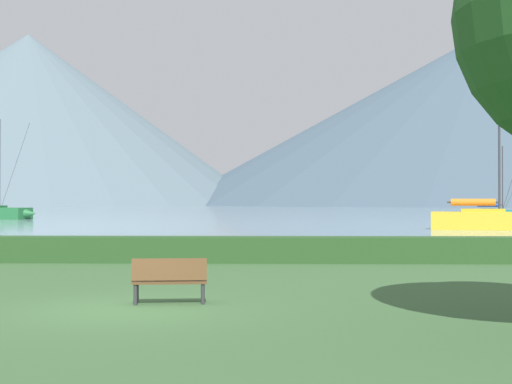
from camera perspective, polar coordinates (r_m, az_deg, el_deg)
ground_plane at (r=14.92m, az=-10.13°, el=-8.88°), size 1000.00×1000.00×0.00m
harbor_water at (r=151.51m, az=0.41°, el=-1.39°), size 320.00×246.00×0.00m
hedge_line at (r=25.69m, az=-5.14°, el=-4.40°), size 80.00×1.20×0.88m
sailboat_slip_1 at (r=85.04m, az=18.08°, el=-1.59°), size 7.50×3.85×7.95m
sailboat_slip_5 at (r=55.48m, az=17.59°, el=-1.95°), size 9.48×4.55×14.08m
park_bench_near_path at (r=15.51m, az=-6.65°, el=-6.60°), size 1.57×0.63×0.95m
distant_hill_west_ridge at (r=340.09m, az=17.39°, el=5.46°), size 277.89×277.89×75.51m
distant_hill_central_peak at (r=326.07m, az=-17.08°, el=5.35°), size 197.19×197.19×71.28m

